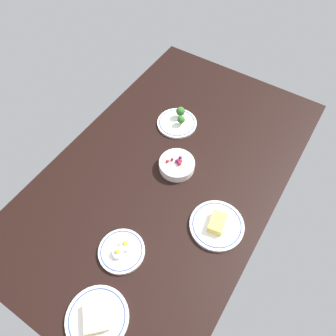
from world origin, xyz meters
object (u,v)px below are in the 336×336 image
at_px(plate_broccoli, 178,121).
at_px(plate_sandwich, 97,318).
at_px(plate_cheese, 217,225).
at_px(plate_eggs, 122,250).
at_px(bowl_berries, 177,165).

xyz_separation_m(plate_broccoli, plate_sandwich, (0.91, 0.24, -0.00)).
height_order(plate_cheese, plate_eggs, plate_eggs).
distance_m(plate_broccoli, plate_sandwich, 0.94).
xyz_separation_m(plate_broccoli, plate_eggs, (0.68, 0.17, -0.00)).
relative_size(plate_cheese, plate_broccoli, 1.11).
xyz_separation_m(plate_cheese, plate_broccoli, (-0.39, -0.42, 0.00)).
xyz_separation_m(plate_cheese, plate_eggs, (0.29, -0.26, 0.00)).
bearing_deg(plate_eggs, plate_cheese, 138.50).
bearing_deg(bowl_berries, plate_eggs, 3.75).
height_order(plate_cheese, plate_broccoli, plate_broccoli).
distance_m(plate_eggs, plate_sandwich, 0.24).
distance_m(plate_cheese, plate_sandwich, 0.56).
xyz_separation_m(plate_cheese, bowl_berries, (-0.16, -0.29, 0.01)).
height_order(bowl_berries, plate_broccoli, plate_broccoli).
relative_size(bowl_berries, plate_eggs, 0.91).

